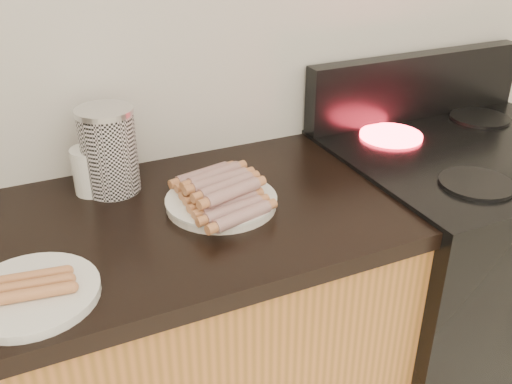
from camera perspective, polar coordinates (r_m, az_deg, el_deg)
name	(u,v)px	position (r m, az deg, el deg)	size (l,w,h in m)	color
wall_back	(163,6)	(1.46, -9.30, 17.88)	(4.00, 0.04, 2.60)	silver
stove	(452,280)	(1.92, 18.97, -8.36)	(0.76, 0.65, 0.91)	black
stove_panel	(416,86)	(1.87, 15.74, 10.19)	(0.76, 0.06, 0.20)	black
burner_near_left	(476,184)	(1.49, 21.17, 0.79)	(0.18, 0.18, 0.01)	black
burner_far_left	(391,135)	(1.71, 13.34, 5.53)	(0.18, 0.18, 0.01)	#FF1E2D
burner_far_right	(480,118)	(1.93, 21.46, 6.90)	(0.18, 0.18, 0.01)	black
main_plate	(221,203)	(1.32, -3.48, -1.10)	(0.25, 0.25, 0.02)	white
side_plate	(31,294)	(1.11, -21.57, -9.49)	(0.24, 0.24, 0.02)	white
hotdog_pile	(221,191)	(1.30, -3.52, 0.14)	(0.14, 0.28, 0.06)	maroon
plain_sausages	(29,285)	(1.10, -21.75, -8.67)	(0.14, 0.10, 0.02)	#D57B4C
canister	(109,150)	(1.39, -14.48, 4.06)	(0.13, 0.13, 0.21)	white
mug	(92,170)	(1.42, -16.12, 2.10)	(0.09, 0.09, 0.11)	white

